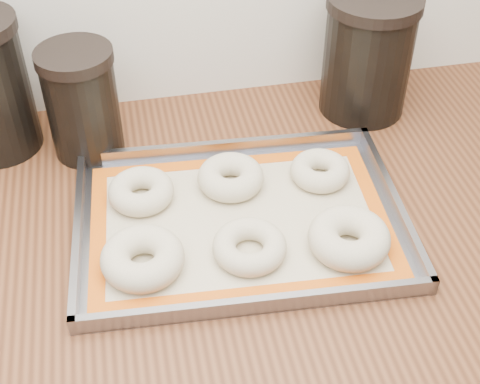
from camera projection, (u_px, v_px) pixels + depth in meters
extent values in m
cube|color=brown|center=(209.00, 228.00, 0.97)|extent=(3.06, 0.68, 0.04)
cube|color=gray|center=(240.00, 223.00, 0.95)|extent=(0.48, 0.36, 0.00)
cube|color=gray|center=(226.00, 148.00, 1.06)|extent=(0.46, 0.04, 0.02)
cube|color=gray|center=(258.00, 305.00, 0.82)|extent=(0.46, 0.04, 0.02)
cube|color=gray|center=(78.00, 232.00, 0.92)|extent=(0.03, 0.33, 0.02)
cube|color=gray|center=(394.00, 201.00, 0.96)|extent=(0.03, 0.33, 0.02)
cube|color=#C6B793|center=(240.00, 221.00, 0.95)|extent=(0.44, 0.32, 0.00)
cube|color=#D0560D|center=(228.00, 162.00, 1.05)|extent=(0.42, 0.05, 0.00)
cube|color=#D0560D|center=(255.00, 293.00, 0.85)|extent=(0.42, 0.05, 0.00)
cube|color=#D0560D|center=(98.00, 234.00, 0.93)|extent=(0.04, 0.25, 0.00)
cube|color=#D0560D|center=(376.00, 207.00, 0.97)|extent=(0.04, 0.25, 0.00)
torus|color=beige|center=(143.00, 258.00, 0.87)|extent=(0.12, 0.12, 0.04)
torus|color=beige|center=(250.00, 247.00, 0.89)|extent=(0.12, 0.12, 0.03)
torus|color=beige|center=(349.00, 238.00, 0.89)|extent=(0.12, 0.12, 0.04)
torus|color=beige|center=(141.00, 191.00, 0.97)|extent=(0.11, 0.11, 0.03)
torus|color=beige|center=(231.00, 177.00, 0.99)|extent=(0.13, 0.13, 0.04)
torus|color=beige|center=(320.00, 171.00, 1.01)|extent=(0.09, 0.09, 0.03)
cylinder|color=black|center=(83.00, 108.00, 1.03)|extent=(0.11, 0.11, 0.16)
cylinder|color=black|center=(74.00, 56.00, 0.97)|extent=(0.12, 0.12, 0.02)
cylinder|color=black|center=(367.00, 60.00, 1.11)|extent=(0.15, 0.15, 0.19)
cylinder|color=black|center=(375.00, 2.00, 1.04)|extent=(0.15, 0.15, 0.02)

